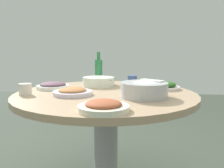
{
  "coord_description": "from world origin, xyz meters",
  "views": [
    {
      "loc": [
        -0.16,
        1.47,
        1.01
      ],
      "look_at": [
        -0.04,
        -0.03,
        0.8
      ],
      "focal_mm": 37.05,
      "sensor_mm": 36.0,
      "label": 1
    }
  ],
  "objects": [
    {
      "name": "rice_bowl",
      "position": [
        -0.24,
        0.14,
        0.79
      ],
      "size": [
        0.28,
        0.28,
        0.1
      ],
      "color": "#B2B5BA",
      "rests_on": "round_dining_table"
    },
    {
      "name": "soup_bowl",
      "position": [
        0.08,
        -0.27,
        0.78
      ],
      "size": [
        0.24,
        0.24,
        0.07
      ],
      "color": "white",
      "rests_on": "round_dining_table"
    },
    {
      "name": "green_bottle",
      "position": [
        0.11,
        -0.51,
        0.85
      ],
      "size": [
        0.06,
        0.06,
        0.26
      ],
      "color": "#2B7843",
      "rests_on": "round_dining_table"
    },
    {
      "name": "dish_greens",
      "position": [
        -0.39,
        -0.17,
        0.77
      ],
      "size": [
        0.23,
        0.23,
        0.06
      ],
      "color": "silver",
      "rests_on": "round_dining_table"
    },
    {
      "name": "dish_tofu_braise",
      "position": [
        0.19,
        0.1,
        0.77
      ],
      "size": [
        0.24,
        0.24,
        0.05
      ],
      "color": "silver",
      "rests_on": "round_dining_table"
    },
    {
      "name": "round_dining_table",
      "position": [
        0.0,
        0.0,
        0.6
      ],
      "size": [
        1.17,
        1.17,
        0.75
      ],
      "color": "#99999E",
      "rests_on": "ground"
    },
    {
      "name": "tea_cup_near",
      "position": [
        0.48,
        0.13,
        0.78
      ],
      "size": [
        0.08,
        0.08,
        0.07
      ],
      "primitive_type": "cylinder",
      "color": "silver",
      "rests_on": "round_dining_table"
    },
    {
      "name": "dish_eggplant",
      "position": [
        0.39,
        -0.12,
        0.77
      ],
      "size": [
        0.23,
        0.23,
        0.05
      ],
      "color": "white",
      "rests_on": "round_dining_table"
    },
    {
      "name": "dish_stirfry",
      "position": [
        -0.04,
        0.46,
        0.77
      ],
      "size": [
        0.24,
        0.24,
        0.05
      ],
      "color": "#ECE8CE",
      "rests_on": "round_dining_table"
    },
    {
      "name": "tea_cup_far",
      "position": [
        -0.18,
        -0.41,
        0.78
      ],
      "size": [
        0.08,
        0.08,
        0.07
      ],
      "primitive_type": "cylinder",
      "color": "#395293",
      "rests_on": "round_dining_table"
    }
  ]
}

